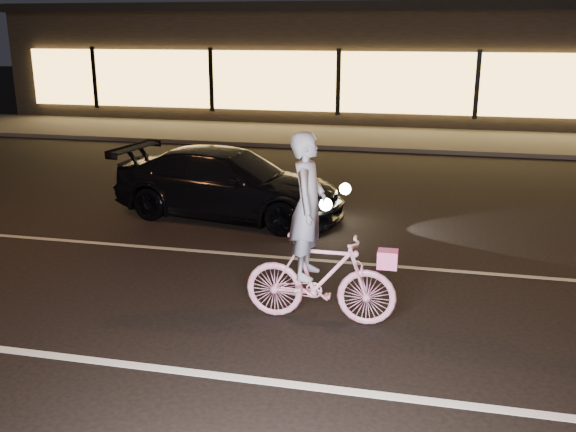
# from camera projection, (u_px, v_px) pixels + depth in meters

# --- Properties ---
(ground) EXTENTS (90.00, 90.00, 0.00)m
(ground) POSITION_uv_depth(u_px,v_px,m) (163.00, 304.00, 8.12)
(ground) COLOR black
(ground) RESTS_ON ground
(lane_stripe_near) EXTENTS (60.00, 0.12, 0.01)m
(lane_stripe_near) POSITION_uv_depth(u_px,v_px,m) (106.00, 362.00, 6.72)
(lane_stripe_near) COLOR silver
(lane_stripe_near) RESTS_ON ground
(lane_stripe_far) EXTENTS (60.00, 0.10, 0.01)m
(lane_stripe_far) POSITION_uv_depth(u_px,v_px,m) (215.00, 252.00, 9.99)
(lane_stripe_far) COLOR gray
(lane_stripe_far) RESTS_ON ground
(sidewalk) EXTENTS (30.00, 4.00, 0.12)m
(sidewalk) POSITION_uv_depth(u_px,v_px,m) (329.00, 136.00, 20.27)
(sidewalk) COLOR #383533
(sidewalk) RESTS_ON ground
(storefront) EXTENTS (25.40, 8.42, 4.20)m
(storefront) POSITION_uv_depth(u_px,v_px,m) (354.00, 59.00, 25.26)
(storefront) COLOR black
(storefront) RESTS_ON ground
(cyclist) EXTENTS (1.80, 0.62, 2.27)m
(cyclist) POSITION_uv_depth(u_px,v_px,m) (317.00, 257.00, 7.46)
(cyclist) COLOR #DF3282
(cyclist) RESTS_ON ground
(sedan) EXTENTS (4.51, 2.35, 1.25)m
(sedan) POSITION_uv_depth(u_px,v_px,m) (229.00, 183.00, 11.74)
(sedan) COLOR black
(sedan) RESTS_ON ground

